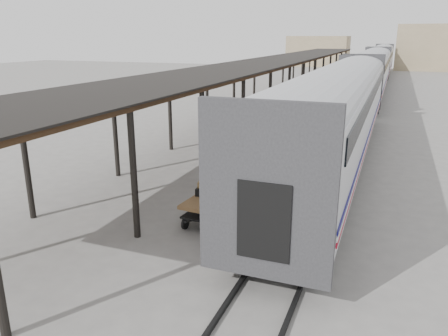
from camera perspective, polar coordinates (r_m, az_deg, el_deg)
The scene contains 10 objects.
ground at distance 14.84m, azimuth -2.63°, elevation -6.62°, with size 160.00×160.00×0.00m, color slate.
train at distance 46.40m, azimuth 18.62°, elevation 12.00°, with size 3.45×76.01×4.01m.
canopy at distance 37.57m, azimuth 7.58°, elevation 13.78°, with size 4.90×64.30×4.15m.
rails at distance 46.86m, azimuth 18.35°, elevation 8.81°, with size 1.54×150.00×0.12m.
building_left at distance 95.75m, azimuth 12.21°, elevation 14.71°, with size 12.00×8.00×6.00m, color tan.
baggage_cart at distance 14.40m, azimuth -1.46°, elevation -4.56°, with size 1.45×2.50×0.86m.
suitcase_stack at distance 14.61m, azimuth -1.18°, elevation -2.66°, with size 1.31×1.11×0.44m.
luggage_tug at distance 33.49m, azimuth 6.56°, elevation 7.62°, with size 1.31×1.71×1.34m.
porter at distance 13.36m, azimuth -1.58°, elevation -0.99°, with size 0.69×0.46×1.91m, color navy.
pedestrian at distance 28.83m, azimuth 2.39°, elevation 6.58°, with size 0.92×0.38×1.57m, color black.
Camera 1 is at (5.54, -12.44, 5.89)m, focal length 35.00 mm.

